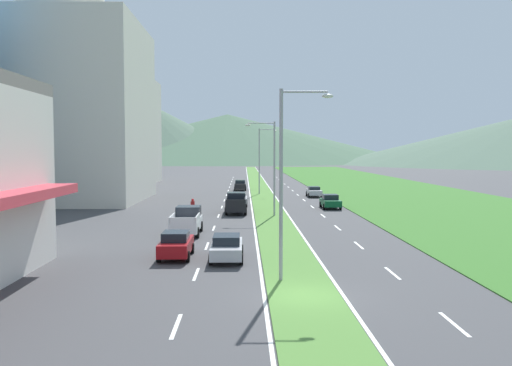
{
  "coord_description": "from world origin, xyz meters",
  "views": [
    {
      "loc": [
        -2.63,
        -22.82,
        6.4
      ],
      "look_at": [
        -1.03,
        46.93,
        2.09
      ],
      "focal_mm": 37.35,
      "sensor_mm": 36.0,
      "label": 1
    }
  ],
  "objects_px": {
    "street_lamp_far": "(261,157)",
    "car_6": "(330,201)",
    "street_lamp_mid": "(271,162)",
    "car_0": "(227,247)",
    "car_5": "(176,244)",
    "pickup_truck_0": "(236,203)",
    "car_4": "(314,191)",
    "pickup_truck_1": "(187,221)",
    "street_lamp_near": "(287,172)",
    "car_1": "(239,200)",
    "car_3": "(240,185)",
    "motorcycle_rider": "(193,210)"
  },
  "relations": [
    {
      "from": "street_lamp_far",
      "to": "car_6",
      "type": "height_order",
      "value": "street_lamp_far"
    },
    {
      "from": "street_lamp_mid",
      "to": "car_0",
      "type": "distance_m",
      "value": 21.49
    },
    {
      "from": "car_5",
      "to": "car_6",
      "type": "relative_size",
      "value": 1.01
    },
    {
      "from": "street_lamp_mid",
      "to": "pickup_truck_0",
      "type": "bearing_deg",
      "value": 143.23
    },
    {
      "from": "car_4",
      "to": "pickup_truck_1",
      "type": "distance_m",
      "value": 35.12
    },
    {
      "from": "car_5",
      "to": "street_lamp_near",
      "type": "bearing_deg",
      "value": -133.43
    },
    {
      "from": "street_lamp_far",
      "to": "street_lamp_mid",
      "type": "bearing_deg",
      "value": -89.72
    },
    {
      "from": "car_1",
      "to": "pickup_truck_1",
      "type": "xyz_separation_m",
      "value": [
        -3.79,
        -20.02,
        0.21
      ]
    },
    {
      "from": "street_lamp_mid",
      "to": "pickup_truck_1",
      "type": "bearing_deg",
      "value": -122.6
    },
    {
      "from": "car_4",
      "to": "pickup_truck_0",
      "type": "xyz_separation_m",
      "value": [
        -10.45,
        -18.69,
        0.26
      ]
    },
    {
      "from": "street_lamp_far",
      "to": "pickup_truck_1",
      "type": "bearing_deg",
      "value": -100.61
    },
    {
      "from": "car_1",
      "to": "car_6",
      "type": "bearing_deg",
      "value": -103.97
    },
    {
      "from": "street_lamp_near",
      "to": "car_0",
      "type": "xyz_separation_m",
      "value": [
        -3.07,
        5.06,
        -4.57
      ]
    },
    {
      "from": "car_0",
      "to": "car_3",
      "type": "distance_m",
      "value": 54.26
    },
    {
      "from": "car_1",
      "to": "pickup_truck_0",
      "type": "bearing_deg",
      "value": 177.9
    },
    {
      "from": "pickup_truck_0",
      "to": "car_1",
      "type": "bearing_deg",
      "value": -2.1
    },
    {
      "from": "car_6",
      "to": "pickup_truck_1",
      "type": "relative_size",
      "value": 0.77
    },
    {
      "from": "street_lamp_near",
      "to": "pickup_truck_0",
      "type": "distance_m",
      "value": 28.8
    },
    {
      "from": "street_lamp_near",
      "to": "pickup_truck_0",
      "type": "height_order",
      "value": "street_lamp_near"
    },
    {
      "from": "car_6",
      "to": "pickup_truck_0",
      "type": "distance_m",
      "value": 11.06
    },
    {
      "from": "car_1",
      "to": "car_5",
      "type": "distance_m",
      "value": 29.26
    },
    {
      "from": "car_1",
      "to": "car_6",
      "type": "distance_m",
      "value": 10.38
    },
    {
      "from": "street_lamp_far",
      "to": "car_0",
      "type": "distance_m",
      "value": 46.8
    },
    {
      "from": "car_6",
      "to": "car_5",
      "type": "bearing_deg",
      "value": -27.04
    },
    {
      "from": "pickup_truck_1",
      "to": "street_lamp_far",
      "type": "bearing_deg",
      "value": -10.61
    },
    {
      "from": "street_lamp_far",
      "to": "car_0",
      "type": "bearing_deg",
      "value": -94.34
    },
    {
      "from": "car_6",
      "to": "pickup_truck_0",
      "type": "xyz_separation_m",
      "value": [
        -10.31,
        -4.01,
        0.21
      ]
    },
    {
      "from": "street_lamp_far",
      "to": "pickup_truck_1",
      "type": "relative_size",
      "value": 1.76
    },
    {
      "from": "car_4",
      "to": "motorcycle_rider",
      "type": "bearing_deg",
      "value": -33.22
    },
    {
      "from": "street_lamp_near",
      "to": "motorcycle_rider",
      "type": "relative_size",
      "value": 4.67
    },
    {
      "from": "car_3",
      "to": "motorcycle_rider",
      "type": "relative_size",
      "value": 2.12
    },
    {
      "from": "street_lamp_near",
      "to": "car_0",
      "type": "relative_size",
      "value": 2.07
    },
    {
      "from": "car_3",
      "to": "car_6",
      "type": "xyz_separation_m",
      "value": [
        10.09,
        -26.98,
        -0.05
      ]
    },
    {
      "from": "motorcycle_rider",
      "to": "car_3",
      "type": "bearing_deg",
      "value": -7.1
    },
    {
      "from": "street_lamp_near",
      "to": "motorcycle_rider",
      "type": "bearing_deg",
      "value": 105.6
    },
    {
      "from": "street_lamp_mid",
      "to": "car_6",
      "type": "relative_size",
      "value": 2.2
    },
    {
      "from": "street_lamp_far",
      "to": "pickup_truck_0",
      "type": "xyz_separation_m",
      "value": [
        -3.32,
        -23.17,
        -4.46
      ]
    },
    {
      "from": "car_1",
      "to": "car_6",
      "type": "xyz_separation_m",
      "value": [
        10.07,
        -2.5,
        0.01
      ]
    },
    {
      "from": "car_1",
      "to": "motorcycle_rider",
      "type": "xyz_separation_m",
      "value": [
        -4.31,
        -9.99,
        -0.02
      ]
    },
    {
      "from": "car_6",
      "to": "motorcycle_rider",
      "type": "xyz_separation_m",
      "value": [
        -14.38,
        -7.49,
        -0.03
      ]
    },
    {
      "from": "street_lamp_far",
      "to": "pickup_truck_1",
      "type": "xyz_separation_m",
      "value": [
        -6.87,
        -36.68,
        -4.46
      ]
    },
    {
      "from": "car_6",
      "to": "pickup_truck_0",
      "type": "relative_size",
      "value": 0.77
    },
    {
      "from": "car_1",
      "to": "car_0",
      "type": "bearing_deg",
      "value": 179.15
    },
    {
      "from": "car_3",
      "to": "car_6",
      "type": "height_order",
      "value": "car_3"
    },
    {
      "from": "car_0",
      "to": "car_4",
      "type": "xyz_separation_m",
      "value": [
        10.65,
        41.96,
        -0.03
      ]
    },
    {
      "from": "car_0",
      "to": "car_3",
      "type": "relative_size",
      "value": 1.06
    },
    {
      "from": "street_lamp_near",
      "to": "motorcycle_rider",
      "type": "xyz_separation_m",
      "value": [
        -6.94,
        24.85,
        -4.59
      ]
    },
    {
      "from": "car_4",
      "to": "car_5",
      "type": "relative_size",
      "value": 1.03
    },
    {
      "from": "car_4",
      "to": "car_3",
      "type": "bearing_deg",
      "value": -140.26
    },
    {
      "from": "car_5",
      "to": "motorcycle_rider",
      "type": "distance_m",
      "value": 19.08
    }
  ]
}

